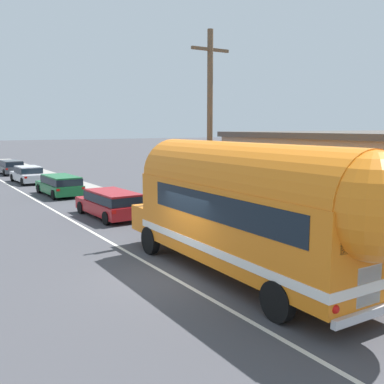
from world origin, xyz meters
TOP-DOWN VIEW (x-y plane):
  - ground_plane at (0.00, 0.00)m, footprint 300.00×300.00m
  - lane_markings at (1.62, 12.00)m, footprint 3.63×80.00m
  - sidewalk_slab at (4.45, 10.00)m, footprint 1.91×90.00m
  - utility_pole at (4.22, 4.16)m, footprint 1.80×0.24m
  - painted_bus at (1.74, -1.64)m, footprint 2.69×11.26m
  - car_lead at (1.94, 9.59)m, footprint 2.12×4.86m
  - car_second at (1.85, 18.24)m, footprint 2.08×4.87m
  - car_third at (1.65, 26.68)m, footprint 2.09×4.89m
  - car_fourth at (1.72, 34.34)m, footprint 2.00×4.30m

SIDE VIEW (x-z plane):
  - ground_plane at x=0.00m, z-range 0.00..0.00m
  - lane_markings at x=1.62m, z-range 0.00..0.01m
  - sidewalk_slab at x=4.45m, z-range 0.00..0.15m
  - car_third at x=1.65m, z-range 0.06..1.43m
  - car_fourth at x=1.72m, z-range 0.10..1.47m
  - car_lead at x=1.94m, z-range 0.12..1.49m
  - car_second at x=1.85m, z-range 0.12..1.49m
  - painted_bus at x=1.74m, z-range 0.24..4.37m
  - utility_pole at x=4.22m, z-range 0.17..8.67m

